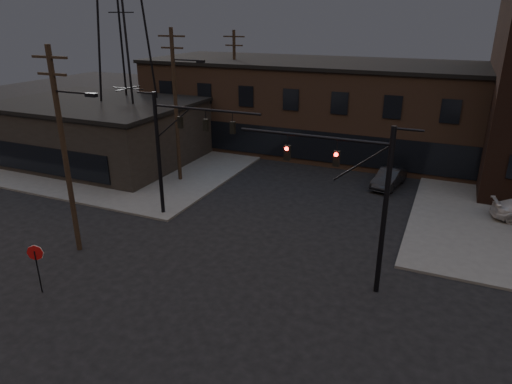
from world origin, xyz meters
The scene contains 12 objects.
ground centered at (0.00, 0.00, 0.00)m, with size 140.00×140.00×0.00m, color black.
sidewalk_nw centered at (-22.00, 22.00, 0.07)m, with size 30.00×30.00×0.15m, color #474744.
building_row centered at (0.00, 28.00, 4.00)m, with size 40.00×12.00×8.00m, color #4B3427.
building_left centered at (-20.00, 16.00, 2.50)m, with size 16.00×12.00×5.00m, color black.
traffic_signal_near centered at (5.36, 4.50, 4.93)m, with size 7.12×0.24×8.00m.
traffic_signal_far centered at (-6.72, 8.00, 5.01)m, with size 7.12×0.24×8.00m.
stop_sign centered at (-8.00, -1.99, 1.84)m, with size 0.72×0.33×2.48m.
utility_pole_near centered at (-9.43, 2.00, 5.87)m, with size 3.70×0.28×11.00m.
utility_pole_mid centered at (-10.44, 14.00, 6.13)m, with size 3.70×0.28×11.50m.
utility_pole_far centered at (-11.50, 26.00, 5.78)m, with size 2.20×0.28×11.00m.
transmission_tower centered at (-18.00, 18.00, 12.50)m, with size 7.00×7.00×25.00m, color black, non-canonical shape.
car_crossing centered at (4.83, 19.25, 0.71)m, with size 1.51×4.33×1.43m, color black.
Camera 1 is at (8.73, -14.80, 12.27)m, focal length 32.00 mm.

